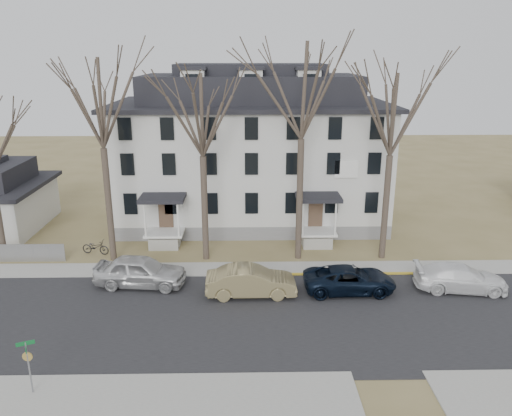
{
  "coord_description": "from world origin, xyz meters",
  "views": [
    {
      "loc": [
        -2.33,
        -20.29,
        12.86
      ],
      "look_at": [
        -1.76,
        9.0,
        3.68
      ],
      "focal_mm": 35.0,
      "sensor_mm": 36.0,
      "label": 1
    }
  ],
  "objects_px": {
    "car_navy": "(349,280)",
    "boarding_house": "(251,153)",
    "bicycle_left": "(96,248)",
    "tree_far_left": "(99,97)",
    "car_tan": "(251,282)",
    "car_white": "(460,278)",
    "tree_mid_right": "(394,109)",
    "street_sign": "(28,359)",
    "tree_mid_left": "(201,109)",
    "car_silver": "(140,272)",
    "tree_center": "(303,84)"
  },
  "relations": [
    {
      "from": "boarding_house",
      "to": "tree_mid_right",
      "type": "height_order",
      "value": "tree_mid_right"
    },
    {
      "from": "tree_mid_left",
      "to": "car_tan",
      "type": "distance_m",
      "value": 10.62
    },
    {
      "from": "tree_mid_left",
      "to": "car_white",
      "type": "bearing_deg",
      "value": -18.24
    },
    {
      "from": "car_navy",
      "to": "street_sign",
      "type": "height_order",
      "value": "street_sign"
    },
    {
      "from": "tree_center",
      "to": "car_white",
      "type": "distance_m",
      "value": 14.32
    },
    {
      "from": "tree_mid_left",
      "to": "tree_center",
      "type": "height_order",
      "value": "tree_center"
    },
    {
      "from": "car_silver",
      "to": "car_white",
      "type": "xyz_separation_m",
      "value": [
        18.08,
        -0.9,
        -0.15
      ]
    },
    {
      "from": "tree_mid_right",
      "to": "car_white",
      "type": "xyz_separation_m",
      "value": [
        3.14,
        -4.82,
        -8.87
      ]
    },
    {
      "from": "tree_center",
      "to": "bicycle_left",
      "type": "bearing_deg",
      "value": 176.48
    },
    {
      "from": "car_tan",
      "to": "car_silver",
      "type": "bearing_deg",
      "value": 77.17
    },
    {
      "from": "tree_mid_left",
      "to": "street_sign",
      "type": "height_order",
      "value": "tree_mid_left"
    },
    {
      "from": "tree_mid_right",
      "to": "street_sign",
      "type": "distance_m",
      "value": 23.29
    },
    {
      "from": "tree_far_left",
      "to": "car_white",
      "type": "distance_m",
      "value": 23.28
    },
    {
      "from": "tree_center",
      "to": "car_navy",
      "type": "distance_m",
      "value": 11.7
    },
    {
      "from": "car_silver",
      "to": "car_tan",
      "type": "bearing_deg",
      "value": -95.76
    },
    {
      "from": "car_silver",
      "to": "tree_far_left",
      "type": "bearing_deg",
      "value": 39.13
    },
    {
      "from": "tree_far_left",
      "to": "bicycle_left",
      "type": "xyz_separation_m",
      "value": [
        -1.38,
        0.82,
        -9.85
      ]
    },
    {
      "from": "tree_center",
      "to": "tree_mid_right",
      "type": "distance_m",
      "value": 5.7
    },
    {
      "from": "car_silver",
      "to": "car_white",
      "type": "relative_size",
      "value": 1.03
    },
    {
      "from": "bicycle_left",
      "to": "street_sign",
      "type": "height_order",
      "value": "street_sign"
    },
    {
      "from": "boarding_house",
      "to": "street_sign",
      "type": "distance_m",
      "value": 23.57
    },
    {
      "from": "tree_mid_left",
      "to": "car_silver",
      "type": "bearing_deg",
      "value": -131.19
    },
    {
      "from": "car_white",
      "to": "tree_mid_left",
      "type": "bearing_deg",
      "value": 78.48
    },
    {
      "from": "car_tan",
      "to": "boarding_house",
      "type": "bearing_deg",
      "value": -1.67
    },
    {
      "from": "tree_mid_right",
      "to": "street_sign",
      "type": "height_order",
      "value": "tree_mid_right"
    },
    {
      "from": "boarding_house",
      "to": "car_white",
      "type": "distance_m",
      "value": 18.04
    },
    {
      "from": "tree_mid_right",
      "to": "bicycle_left",
      "type": "bearing_deg",
      "value": 177.5
    },
    {
      "from": "tree_center",
      "to": "car_silver",
      "type": "bearing_deg",
      "value": -157.42
    },
    {
      "from": "car_tan",
      "to": "tree_mid_left",
      "type": "bearing_deg",
      "value": 27.68
    },
    {
      "from": "bicycle_left",
      "to": "street_sign",
      "type": "distance_m",
      "value": 14.33
    },
    {
      "from": "tree_far_left",
      "to": "tree_mid_left",
      "type": "bearing_deg",
      "value": 0.0
    },
    {
      "from": "boarding_house",
      "to": "tree_mid_right",
      "type": "relative_size",
      "value": 1.63
    },
    {
      "from": "tree_mid_left",
      "to": "car_navy",
      "type": "relative_size",
      "value": 2.5
    },
    {
      "from": "boarding_house",
      "to": "tree_far_left",
      "type": "bearing_deg",
      "value": -137.82
    },
    {
      "from": "tree_center",
      "to": "car_navy",
      "type": "relative_size",
      "value": 2.88
    },
    {
      "from": "car_navy",
      "to": "tree_mid_right",
      "type": "bearing_deg",
      "value": -33.87
    },
    {
      "from": "car_navy",
      "to": "car_silver",
      "type": "bearing_deg",
      "value": 84.31
    },
    {
      "from": "tree_center",
      "to": "street_sign",
      "type": "relative_size",
      "value": 6.24
    },
    {
      "from": "bicycle_left",
      "to": "tree_far_left",
      "type": "bearing_deg",
      "value": -108.21
    },
    {
      "from": "car_navy",
      "to": "bicycle_left",
      "type": "relative_size",
      "value": 2.73
    },
    {
      "from": "street_sign",
      "to": "car_tan",
      "type": "bearing_deg",
      "value": 20.87
    },
    {
      "from": "car_silver",
      "to": "boarding_house",
      "type": "bearing_deg",
      "value": -22.11
    },
    {
      "from": "car_tan",
      "to": "car_white",
      "type": "height_order",
      "value": "car_tan"
    },
    {
      "from": "car_navy",
      "to": "boarding_house",
      "type": "bearing_deg",
      "value": 21.3
    },
    {
      "from": "tree_center",
      "to": "tree_mid_right",
      "type": "height_order",
      "value": "tree_center"
    },
    {
      "from": "bicycle_left",
      "to": "tree_mid_right",
      "type": "bearing_deg",
      "value": -79.82
    },
    {
      "from": "tree_center",
      "to": "car_white",
      "type": "xyz_separation_m",
      "value": [
        8.64,
        -4.82,
        -10.35
      ]
    },
    {
      "from": "tree_mid_left",
      "to": "bicycle_left",
      "type": "height_order",
      "value": "tree_mid_left"
    },
    {
      "from": "car_tan",
      "to": "bicycle_left",
      "type": "xyz_separation_m",
      "value": [
        -10.25,
        6.05,
        -0.33
      ]
    },
    {
      "from": "tree_mid_right",
      "to": "car_navy",
      "type": "distance_m",
      "value": 10.61
    }
  ]
}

